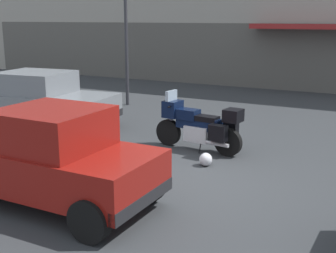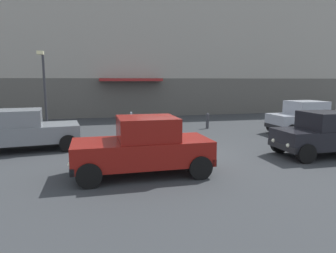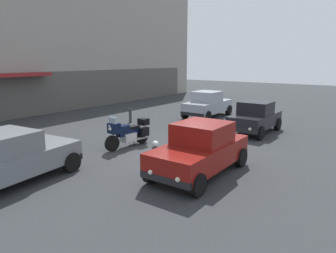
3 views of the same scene
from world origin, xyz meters
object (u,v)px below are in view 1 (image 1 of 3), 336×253
Objects in this scene: car_wagon_end at (49,157)px; streetlamp_curbside at (123,33)px; car_sedan_far at (38,99)px; motorcycle at (199,125)px; helmet at (206,159)px.

car_wagon_end is 0.95× the size of streetlamp_curbside.
streetlamp_curbside reaches higher than car_wagon_end.
car_sedan_far is at bearing -98.69° from streetlamp_curbside.
motorcycle is 1.22m from helmet.
streetlamp_curbside is at bearing 137.34° from helmet.
helmet is 0.06× the size of car_sedan_far.
car_sedan_far is at bearing 169.36° from helmet.
car_wagon_end is 8.73m from streetlamp_curbside.
streetlamp_curbside is (0.56, 3.67, 1.74)m from car_sedan_far.
streetlamp_curbside is (-4.56, 3.80, 1.91)m from motorcycle.
car_wagon_end is at bearing 129.22° from car_sedan_far.
streetlamp_curbside is (-3.62, 7.76, 1.72)m from car_wagon_end.
streetlamp_curbside reaches higher than helmet.
car_sedan_far is at bearing 4.59° from motorcycle.
motorcycle is at bearing 121.87° from helmet.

